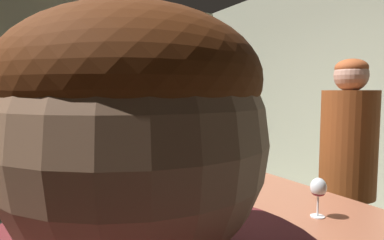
{
  "coord_description": "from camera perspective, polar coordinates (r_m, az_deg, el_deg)",
  "views": [
    {
      "loc": [
        -0.72,
        -2.11,
        1.54
      ],
      "look_at": [
        0.7,
        0.41,
        1.29
      ],
      "focal_mm": 30.82,
      "sensor_mm": 36.0,
      "label": 1
    }
  ],
  "objects": [
    {
      "name": "cheese_plate",
      "position": [
        2.62,
        -2.69,
        -6.19
      ],
      "size": [
        0.18,
        0.18,
        0.01
      ],
      "primitive_type": "cylinder",
      "color": "white",
      "rests_on": "bar_counter"
    },
    {
      "name": "wall_back",
      "position": [
        5.32,
        -21.7,
        3.99
      ],
      "size": [
        5.42,
        0.12,
        2.97
      ],
      "primitive_type": "cube",
      "color": "#B2B197",
      "rests_on": "ground"
    },
    {
      "name": "display_bottle_midleft",
      "position": [
        5.38,
        -6.5,
        9.38
      ],
      "size": [
        0.08,
        0.08,
        0.32
      ],
      "color": "black",
      "rests_on": "display_cabinet"
    },
    {
      "name": "wine_glass_rear",
      "position": [
        3.55,
        -8.47,
        -1.45
      ],
      "size": [
        0.07,
        0.07,
        0.16
      ],
      "color": "white",
      "rests_on": "bar_counter"
    },
    {
      "name": "wine_bottle_merlot",
      "position": [
        2.25,
        1.26,
        -4.87
      ],
      "size": [
        0.08,
        0.08,
        0.29
      ],
      "color": "black",
      "rests_on": "bar_counter"
    },
    {
      "name": "wine_bottle_rose",
      "position": [
        2.94,
        -8.39,
        -2.2
      ],
      "size": [
        0.07,
        0.07,
        0.33
      ],
      "color": "#284A2C",
      "rests_on": "bar_counter"
    },
    {
      "name": "wine_glass_mid",
      "position": [
        1.46,
        21.02,
        -11.14
      ],
      "size": [
        0.07,
        0.07,
        0.16
      ],
      "color": "white",
      "rests_on": "bar_counter"
    },
    {
      "name": "flower_arrangement",
      "position": [
        3.24,
        -11.06,
        -1.02
      ],
      "size": [
        0.16,
        0.15,
        0.4
      ],
      "color": "#48371C",
      "rests_on": "bar_counter"
    },
    {
      "name": "patron_redhead",
      "position": [
        2.32,
        -20.23,
        -13.19
      ],
      "size": [
        0.36,
        0.36,
        1.52
      ],
      "rotation": [
        0.0,
        0.0,
        0.08
      ],
      "color": "brown",
      "rests_on": "ground"
    },
    {
      "name": "display_bottle_center",
      "position": [
        5.47,
        -4.42,
        9.29
      ],
      "size": [
        0.08,
        0.08,
        0.33
      ],
      "color": "#492E1C",
      "rests_on": "display_cabinet"
    },
    {
      "name": "wine_bottle_malbec",
      "position": [
        3.3,
        -6.07,
        -1.41
      ],
      "size": [
        0.06,
        0.06,
        0.33
      ],
      "color": "black",
      "rests_on": "bar_counter"
    },
    {
      "name": "wine_bottle_chardonnay",
      "position": [
        2.5,
        0.71,
        -3.56
      ],
      "size": [
        0.07,
        0.07,
        0.33
      ],
      "color": "#4C3013",
      "rests_on": "bar_counter"
    },
    {
      "name": "display_cabinet",
      "position": [
        5.44,
        -5.38,
        -1.44
      ],
      "size": [
        0.94,
        0.47,
        1.81
      ],
      "color": "#4C3A1C",
      "rests_on": "ground"
    },
    {
      "name": "display_bottle_midright",
      "position": [
        5.53,
        -3.1,
        9.12
      ],
      "size": [
        0.08,
        0.08,
        0.31
      ],
      "color": "#262336",
      "rests_on": "display_cabinet"
    },
    {
      "name": "wine_bottle_syrah",
      "position": [
        3.53,
        -12.78,
        -1.45
      ],
      "size": [
        0.06,
        0.06,
        0.29
      ],
      "color": "#25532B",
      "rests_on": "bar_counter"
    },
    {
      "name": "patron_tall",
      "position": [
        3.56,
        -27.46,
        -5.18
      ],
      "size": [
        0.38,
        0.38,
        1.74
      ],
      "rotation": [
        0.0,
        0.0,
        -0.75
      ],
      "color": "#4F6A4B",
      "rests_on": "ground"
    },
    {
      "name": "wall_right",
      "position": [
        4.02,
        29.07,
        3.52
      ],
      "size": [
        0.12,
        6.32,
        2.97
      ],
      "primitive_type": "cube",
      "color": "#B3B599",
      "rests_on": "ground"
    },
    {
      "name": "display_bottle_left",
      "position": [
        5.32,
        -7.99,
        9.1
      ],
      "size": [
        0.07,
        0.07,
        0.3
      ],
      "color": "#262B32",
      "rests_on": "display_cabinet"
    },
    {
      "name": "bar_counter",
      "position": [
        2.54,
        -0.05,
        -18.79
      ],
      "size": [
        0.55,
        3.19,
        1.03
      ],
      "color": "olive",
      "rests_on": "ground"
    },
    {
      "name": "bartender",
      "position": [
        2.39,
        25.22,
        -9.38
      ],
      "size": [
        0.34,
        0.34,
        1.75
      ],
      "rotation": [
        0.0,
        0.0,
        3.42
      ],
      "color": "#496C46",
      "rests_on": "ground"
    },
    {
      "name": "wine_glass_front",
      "position": [
        1.96,
        0.28,
        -6.56
      ],
      "size": [
        0.06,
        0.06,
        0.17
      ],
      "color": "white",
      "rests_on": "bar_counter"
    }
  ]
}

